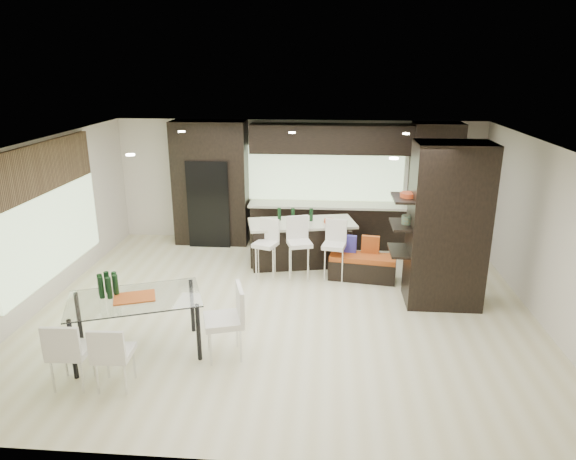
# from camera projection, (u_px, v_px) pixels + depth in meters

# --- Properties ---
(ground) EXTENTS (8.00, 8.00, 0.00)m
(ground) POSITION_uv_depth(u_px,v_px,m) (285.00, 307.00, 8.51)
(ground) COLOR beige
(ground) RESTS_ON ground
(back_wall) EXTENTS (8.00, 0.02, 2.70)m
(back_wall) POSITION_uv_depth(u_px,v_px,m) (298.00, 181.00, 11.41)
(back_wall) COLOR silver
(back_wall) RESTS_ON ground
(left_wall) EXTENTS (0.02, 7.00, 2.70)m
(left_wall) POSITION_uv_depth(u_px,v_px,m) (42.00, 224.00, 8.39)
(left_wall) COLOR silver
(left_wall) RESTS_ON ground
(right_wall) EXTENTS (0.02, 7.00, 2.70)m
(right_wall) POSITION_uv_depth(u_px,v_px,m) (547.00, 236.00, 7.79)
(right_wall) COLOR silver
(right_wall) RESTS_ON ground
(ceiling) EXTENTS (8.00, 7.00, 0.02)m
(ceiling) POSITION_uv_depth(u_px,v_px,m) (285.00, 144.00, 7.68)
(ceiling) COLOR white
(ceiling) RESTS_ON ground
(window_left) EXTENTS (0.04, 3.20, 1.90)m
(window_left) POSITION_uv_depth(u_px,v_px,m) (51.00, 220.00, 8.58)
(window_left) COLOR #B2D199
(window_left) RESTS_ON left_wall
(window_back) EXTENTS (3.40, 0.04, 1.20)m
(window_back) POSITION_uv_depth(u_px,v_px,m) (325.00, 173.00, 11.27)
(window_back) COLOR #B2D199
(window_back) RESTS_ON back_wall
(stone_accent) EXTENTS (0.08, 3.00, 0.80)m
(stone_accent) POSITION_uv_depth(u_px,v_px,m) (44.00, 167.00, 8.30)
(stone_accent) COLOR brown
(stone_accent) RESTS_ON left_wall
(ceiling_spots) EXTENTS (4.00, 3.00, 0.02)m
(ceiling_spots) POSITION_uv_depth(u_px,v_px,m) (286.00, 143.00, 7.92)
(ceiling_spots) COLOR white
(ceiling_spots) RESTS_ON ceiling
(back_cabinetry) EXTENTS (6.80, 0.68, 2.70)m
(back_cabinetry) POSITION_uv_depth(u_px,v_px,m) (320.00, 185.00, 11.06)
(back_cabinetry) COLOR black
(back_cabinetry) RESTS_ON ground
(refrigerator) EXTENTS (0.90, 0.68, 1.90)m
(refrigerator) POSITION_uv_depth(u_px,v_px,m) (211.00, 201.00, 11.32)
(refrigerator) COLOR black
(refrigerator) RESTS_ON ground
(partition_column) EXTENTS (1.20, 0.80, 2.70)m
(partition_column) POSITION_uv_depth(u_px,v_px,m) (447.00, 226.00, 8.28)
(partition_column) COLOR black
(partition_column) RESTS_ON ground
(kitchen_island) EXTENTS (2.21, 1.31, 0.86)m
(kitchen_island) POSITION_uv_depth(u_px,v_px,m) (302.00, 243.00, 10.26)
(kitchen_island) COLOR black
(kitchen_island) RESTS_ON ground
(stool_left) EXTENTS (0.50, 0.50, 0.89)m
(stool_left) POSITION_uv_depth(u_px,v_px,m) (266.00, 254.00, 9.60)
(stool_left) COLOR white
(stool_left) RESTS_ON ground
(stool_mid) EXTENTS (0.52, 0.52, 0.94)m
(stool_mid) POSITION_uv_depth(u_px,v_px,m) (299.00, 254.00, 9.53)
(stool_mid) COLOR white
(stool_mid) RESTS_ON ground
(stool_right) EXTENTS (0.47, 0.47, 0.90)m
(stool_right) POSITION_uv_depth(u_px,v_px,m) (334.00, 256.00, 9.50)
(stool_right) COLOR white
(stool_right) RESTS_ON ground
(bench) EXTENTS (1.28, 0.65, 0.47)m
(bench) POSITION_uv_depth(u_px,v_px,m) (362.00, 267.00, 9.55)
(bench) COLOR black
(bench) RESTS_ON ground
(floor_vase) EXTENTS (0.61, 0.61, 1.33)m
(floor_vase) POSITION_uv_depth(u_px,v_px,m) (421.00, 255.00, 8.93)
(floor_vase) COLOR #4A583F
(floor_vase) RESTS_ON ground
(dining_table) EXTENTS (1.97, 1.52, 0.84)m
(dining_table) POSITION_uv_depth(u_px,v_px,m) (137.00, 326.00, 7.04)
(dining_table) COLOR white
(dining_table) RESTS_ON ground
(chair_near) EXTENTS (0.46, 0.46, 0.81)m
(chair_near) POSITION_uv_depth(u_px,v_px,m) (115.00, 358.00, 6.30)
(chair_near) COLOR white
(chair_near) RESTS_ON ground
(chair_far) EXTENTS (0.48, 0.48, 0.84)m
(chair_far) POSITION_uv_depth(u_px,v_px,m) (71.00, 355.00, 6.33)
(chair_far) COLOR white
(chair_far) RESTS_ON ground
(chair_end) EXTENTS (0.64, 0.64, 0.94)m
(chair_end) POSITION_uv_depth(u_px,v_px,m) (224.00, 325.00, 6.94)
(chair_end) COLOR white
(chair_end) RESTS_ON ground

